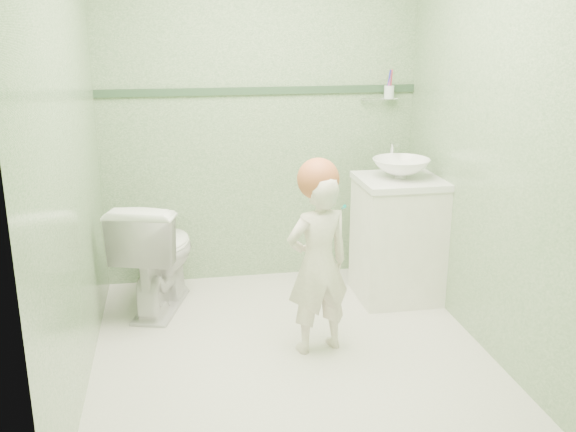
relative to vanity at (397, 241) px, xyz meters
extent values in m
plane|color=beige|center=(-0.84, -0.70, -0.40)|extent=(2.50, 2.50, 0.00)
cube|color=gray|center=(-0.84, 0.55, 0.80)|extent=(2.20, 0.04, 2.40)
cube|color=gray|center=(-0.84, -1.95, 0.80)|extent=(2.20, 0.04, 2.40)
cube|color=gray|center=(-1.94, -0.70, 0.80)|extent=(0.04, 2.50, 2.40)
cube|color=gray|center=(0.26, -0.70, 0.80)|extent=(0.04, 2.50, 2.40)
cube|color=#2F4B33|center=(-0.84, 0.54, 0.95)|extent=(2.20, 0.02, 0.05)
cube|color=silver|center=(0.00, 0.00, 0.00)|extent=(0.52, 0.50, 0.80)
cube|color=white|center=(0.00, 0.00, 0.41)|extent=(0.54, 0.52, 0.04)
imported|color=white|center=(0.00, 0.00, 0.49)|extent=(0.37, 0.37, 0.13)
cylinder|color=silver|center=(0.00, 0.20, 0.55)|extent=(0.03, 0.03, 0.18)
cylinder|color=silver|center=(0.00, 0.15, 0.63)|extent=(0.02, 0.12, 0.02)
cylinder|color=silver|center=(0.00, 0.50, 0.88)|extent=(0.26, 0.02, 0.02)
cylinder|color=silver|center=(0.06, 0.48, 0.93)|extent=(0.07, 0.07, 0.09)
cylinder|color=#D7384D|center=(0.07, 0.48, 1.00)|extent=(0.01, 0.01, 0.17)
cylinder|color=#7F4CA0|center=(0.06, 0.47, 1.00)|extent=(0.01, 0.01, 0.17)
cylinder|color=#D7384D|center=(0.05, 0.47, 1.00)|extent=(0.01, 0.01, 0.17)
cylinder|color=#2D2CC4|center=(0.05, 0.47, 1.00)|extent=(0.01, 0.01, 0.17)
imported|color=white|center=(-1.58, 0.10, -0.03)|extent=(0.61, 0.82, 0.75)
imported|color=beige|center=(-0.69, -0.63, 0.12)|extent=(0.43, 0.33, 1.03)
sphere|color=#B65E35|center=(-0.69, -0.61, 0.60)|extent=(0.23, 0.23, 0.23)
cylinder|color=#079B91|center=(-0.58, -0.74, 0.47)|extent=(0.04, 0.14, 0.06)
cube|color=white|center=(-0.65, -0.71, 0.51)|extent=(0.03, 0.03, 0.02)
camera|label=1|loc=(-1.44, -3.93, 1.42)|focal=40.69mm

